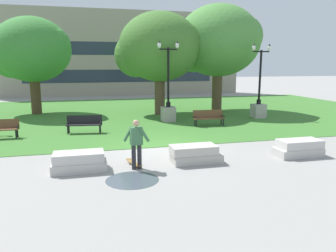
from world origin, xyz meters
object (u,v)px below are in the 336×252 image
object	(u,v)px
concrete_block_left	(195,154)
concrete_block_right	(299,148)
lamp_post_left	(168,105)
skateboard	(134,163)
park_bench_far_left	(84,123)
park_bench_near_left	(209,117)
person_skateboarder	(136,142)
concrete_block_center	(79,162)
lamp_post_right	(259,103)

from	to	relation	value
concrete_block_left	concrete_block_right	world-z (taller)	same
lamp_post_left	concrete_block_left	bearing A→B (deg)	-97.67
skateboard	park_bench_far_left	xyz separation A→B (m)	(-1.70, 6.09, 0.45)
park_bench_near_left	concrete_block_left	bearing A→B (deg)	-114.91
concrete_block_left	park_bench_far_left	distance (m)	7.38
concrete_block_left	park_bench_far_left	xyz separation A→B (m)	(-3.90, 6.26, 0.23)
person_skateboarder	park_bench_far_left	bearing A→B (deg)	104.89
concrete_block_center	concrete_block_right	xyz separation A→B (m)	(8.29, -0.21, 0.00)
park_bench_far_left	lamp_post_left	size ratio (longest dim) A/B	0.38
concrete_block_left	lamp_post_left	bearing A→B (deg)	82.33
skateboard	park_bench_far_left	world-z (taller)	park_bench_far_left
skateboard	concrete_block_right	bearing A→B (deg)	-2.87
concrete_block_left	park_bench_far_left	bearing A→B (deg)	121.95
concrete_block_center	lamp_post_right	world-z (taller)	lamp_post_right
person_skateboarder	concrete_block_center	bearing A→B (deg)	171.27
concrete_block_right	park_bench_near_left	distance (m)	6.84
skateboard	lamp_post_left	size ratio (longest dim) A/B	0.21
lamp_post_right	concrete_block_center	bearing A→B (deg)	-143.46
park_bench_near_left	park_bench_far_left	distance (m)	6.97
skateboard	park_bench_near_left	world-z (taller)	park_bench_near_left
concrete_block_right	lamp_post_left	world-z (taller)	lamp_post_left
person_skateboarder	park_bench_far_left	world-z (taller)	person_skateboarder
person_skateboarder	lamp_post_right	bearing A→B (deg)	42.64
concrete_block_center	skateboard	world-z (taller)	concrete_block_center
lamp_post_left	park_bench_far_left	bearing A→B (deg)	-155.46
concrete_block_right	lamp_post_left	bearing A→B (deg)	109.28
concrete_block_right	lamp_post_right	distance (m)	9.22
skateboard	lamp_post_left	xyz separation A→B (m)	(3.36, 8.40, 0.93)
concrete_block_center	concrete_block_left	bearing A→B (deg)	-0.80
lamp_post_right	person_skateboarder	bearing A→B (deg)	-137.36
park_bench_near_left	lamp_post_right	world-z (taller)	lamp_post_right
concrete_block_center	park_bench_near_left	world-z (taller)	park_bench_near_left
concrete_block_left	park_bench_near_left	world-z (taller)	park_bench_near_left
park_bench_far_left	lamp_post_left	world-z (taller)	lamp_post_left
concrete_block_right	lamp_post_left	size ratio (longest dim) A/B	0.37
lamp_post_left	person_skateboarder	bearing A→B (deg)	-110.71
person_skateboarder	lamp_post_right	xyz separation A→B (m)	(9.48, 8.73, 0.03)
concrete_block_left	park_bench_near_left	xyz separation A→B (m)	(3.06, 6.58, 0.23)
concrete_block_center	person_skateboarder	size ratio (longest dim) A/B	1.05
concrete_block_center	lamp_post_left	xyz separation A→B (m)	(5.24, 8.51, 0.71)
park_bench_near_left	park_bench_far_left	world-z (taller)	same
concrete_block_center	concrete_block_left	world-z (taller)	same
park_bench_far_left	lamp_post_right	world-z (taller)	lamp_post_right
concrete_block_center	person_skateboarder	distance (m)	2.04
person_skateboarder	skateboard	bearing A→B (deg)	94.39
park_bench_near_left	concrete_block_center	bearing A→B (deg)	-137.57
person_skateboarder	park_bench_near_left	xyz separation A→B (m)	(5.23, 6.82, -0.43)
concrete_block_right	skateboard	xyz separation A→B (m)	(-6.41, 0.32, -0.22)
concrete_block_left	skateboard	world-z (taller)	concrete_block_left
park_bench_near_left	lamp_post_left	size ratio (longest dim) A/B	0.37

